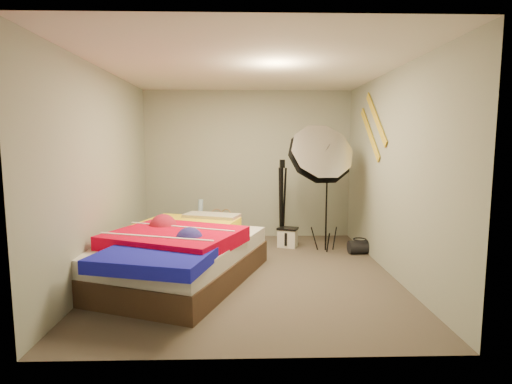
{
  "coord_description": "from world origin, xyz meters",
  "views": [
    {
      "loc": [
        -0.04,
        -4.84,
        1.62
      ],
      "look_at": [
        0.1,
        0.6,
        0.95
      ],
      "focal_mm": 28.0,
      "sensor_mm": 36.0,
      "label": 1
    }
  ],
  "objects_px": {
    "duffel_bag": "(360,247)",
    "bed": "(179,254)",
    "photo_umbrella": "(320,156)",
    "wrapping_roll": "(200,221)",
    "camera_case": "(288,238)",
    "tote_bag": "(222,227)",
    "camera_tripod": "(282,197)"
  },
  "relations": [
    {
      "from": "photo_umbrella",
      "to": "camera_tripod",
      "type": "bearing_deg",
      "value": 137.05
    },
    {
      "from": "duffel_bag",
      "to": "photo_umbrella",
      "type": "relative_size",
      "value": 0.16
    },
    {
      "from": "camera_case",
      "to": "duffel_bag",
      "type": "height_order",
      "value": "camera_case"
    },
    {
      "from": "wrapping_roll",
      "to": "photo_umbrella",
      "type": "height_order",
      "value": "photo_umbrella"
    },
    {
      "from": "wrapping_roll",
      "to": "camera_case",
      "type": "bearing_deg",
      "value": -14.62
    },
    {
      "from": "bed",
      "to": "photo_umbrella",
      "type": "relative_size",
      "value": 1.34
    },
    {
      "from": "wrapping_roll",
      "to": "camera_tripod",
      "type": "bearing_deg",
      "value": -10.74
    },
    {
      "from": "wrapping_roll",
      "to": "duffel_bag",
      "type": "xyz_separation_m",
      "value": [
        2.43,
        -0.78,
        -0.25
      ]
    },
    {
      "from": "photo_umbrella",
      "to": "camera_tripod",
      "type": "distance_m",
      "value": 0.94
    },
    {
      "from": "camera_case",
      "to": "camera_tripod",
      "type": "bearing_deg",
      "value": 147.05
    },
    {
      "from": "tote_bag",
      "to": "camera_case",
      "type": "height_order",
      "value": "tote_bag"
    },
    {
      "from": "camera_case",
      "to": "tote_bag",
      "type": "bearing_deg",
      "value": 170.19
    },
    {
      "from": "tote_bag",
      "to": "duffel_bag",
      "type": "distance_m",
      "value": 2.33
    },
    {
      "from": "wrapping_roll",
      "to": "camera_case",
      "type": "relative_size",
      "value": 2.49
    },
    {
      "from": "duffel_bag",
      "to": "bed",
      "type": "distance_m",
      "value": 2.7
    },
    {
      "from": "tote_bag",
      "to": "camera_tripod",
      "type": "bearing_deg",
      "value": -16.68
    },
    {
      "from": "bed",
      "to": "photo_umbrella",
      "type": "bearing_deg",
      "value": 31.33
    },
    {
      "from": "camera_case",
      "to": "duffel_bag",
      "type": "xyz_separation_m",
      "value": [
        1.02,
        -0.42,
        -0.04
      ]
    },
    {
      "from": "camera_case",
      "to": "camera_tripod",
      "type": "relative_size",
      "value": 0.21
    },
    {
      "from": "tote_bag",
      "to": "photo_umbrella",
      "type": "xyz_separation_m",
      "value": [
        1.47,
        -0.99,
        1.24
      ]
    },
    {
      "from": "wrapping_roll",
      "to": "camera_tripod",
      "type": "height_order",
      "value": "camera_tripod"
    },
    {
      "from": "wrapping_roll",
      "to": "bed",
      "type": "relative_size",
      "value": 0.26
    },
    {
      "from": "duffel_bag",
      "to": "photo_umbrella",
      "type": "height_order",
      "value": "photo_umbrella"
    },
    {
      "from": "camera_tripod",
      "to": "camera_case",
      "type": "bearing_deg",
      "value": -54.38
    },
    {
      "from": "photo_umbrella",
      "to": "camera_tripod",
      "type": "height_order",
      "value": "photo_umbrella"
    },
    {
      "from": "tote_bag",
      "to": "wrapping_roll",
      "type": "height_order",
      "value": "wrapping_roll"
    },
    {
      "from": "tote_bag",
      "to": "photo_umbrella",
      "type": "relative_size",
      "value": 0.19
    },
    {
      "from": "bed",
      "to": "photo_umbrella",
      "type": "xyz_separation_m",
      "value": [
        1.86,
        1.13,
        1.11
      ]
    },
    {
      "from": "camera_case",
      "to": "photo_umbrella",
      "type": "height_order",
      "value": "photo_umbrella"
    },
    {
      "from": "duffel_bag",
      "to": "bed",
      "type": "bearing_deg",
      "value": -161.19
    },
    {
      "from": "photo_umbrella",
      "to": "wrapping_roll",
      "type": "bearing_deg",
      "value": 158.61
    },
    {
      "from": "bed",
      "to": "camera_tripod",
      "type": "relative_size",
      "value": 1.96
    }
  ]
}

